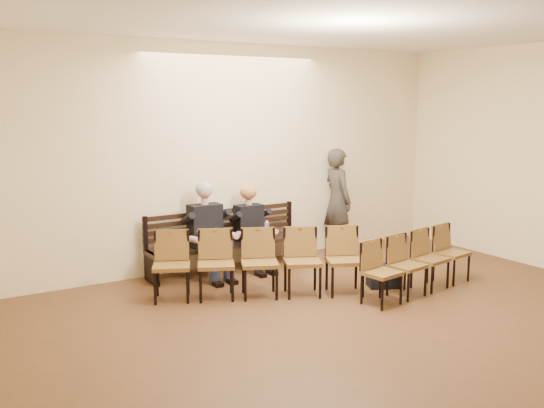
{
  "coord_description": "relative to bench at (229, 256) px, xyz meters",
  "views": [
    {
      "loc": [
        -4.51,
        -3.49,
        2.61
      ],
      "look_at": [
        0.15,
        4.05,
        1.1
      ],
      "focal_mm": 40.0,
      "sensor_mm": 36.0,
      "label": 1
    }
  ],
  "objects": [
    {
      "name": "seated_man",
      "position": [
        -0.4,
        -0.12,
        0.5
      ],
      "size": [
        0.6,
        0.83,
        1.44
      ],
      "primitive_type": null,
      "color": "black",
      "rests_on": "ground"
    },
    {
      "name": "water_bottle",
      "position": [
        0.44,
        -0.42,
        0.34
      ],
      "size": [
        0.08,
        0.08,
        0.23
      ],
      "primitive_type": "cylinder",
      "rotation": [
        0.0,
        0.0,
        -0.07
      ],
      "color": "silver",
      "rests_on": "bench"
    },
    {
      "name": "chair_row_front",
      "position": [
        1.72,
        -2.34,
        0.19
      ],
      "size": [
        2.07,
        0.76,
        0.83
      ],
      "primitive_type": "cube",
      "rotation": [
        0.0,
        0.0,
        0.16
      ],
      "color": "brown",
      "rests_on": "ground"
    },
    {
      "name": "chair_row_back",
      "position": [
        -0.24,
        -1.36,
        0.23
      ],
      "size": [
        2.76,
        1.64,
        0.92
      ],
      "primitive_type": "cube",
      "rotation": [
        0.0,
        0.0,
        -0.44
      ],
      "color": "brown",
      "rests_on": "ground"
    },
    {
      "name": "ground",
      "position": [
        0.28,
        -4.65,
        -0.23
      ],
      "size": [
        10.0,
        10.0,
        0.0
      ],
      "primitive_type": "plane",
      "color": "#55311D",
      "rests_on": "ground"
    },
    {
      "name": "passerby",
      "position": [
        2.19,
        0.1,
        0.82
      ],
      "size": [
        0.55,
        0.79,
        2.08
      ],
      "primitive_type": "imported",
      "rotation": [
        0.0,
        0.0,
        1.51
      ],
      "color": "#35302B",
      "rests_on": "ground"
    },
    {
      "name": "bench",
      "position": [
        0.0,
        0.0,
        0.0
      ],
      "size": [
        2.6,
        0.9,
        0.45
      ],
      "primitive_type": "cube",
      "color": "black",
      "rests_on": "ground"
    },
    {
      "name": "laptop",
      "position": [
        -0.44,
        -0.3,
        0.34
      ],
      "size": [
        0.32,
        0.26,
        0.23
      ],
      "primitive_type": "cube",
      "rotation": [
        0.0,
        0.0,
        -0.04
      ],
      "color": "silver",
      "rests_on": "bench"
    },
    {
      "name": "seated_woman",
      "position": [
        0.35,
        -0.12,
        0.39
      ],
      "size": [
        0.53,
        0.73,
        1.23
      ],
      "primitive_type": null,
      "color": "black",
      "rests_on": "ground"
    },
    {
      "name": "bag",
      "position": [
        1.48,
        -1.91,
        -0.07
      ],
      "size": [
        0.51,
        0.44,
        0.32
      ],
      "primitive_type": "cube",
      "rotation": [
        0.0,
        0.0,
        -0.43
      ],
      "color": "black",
      "rests_on": "ground"
    },
    {
      "name": "room_walls",
      "position": [
        0.28,
        -3.86,
        2.31
      ],
      "size": [
        8.02,
        10.01,
        3.51
      ],
      "color": "#FBE5B4",
      "rests_on": "ground"
    }
  ]
}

